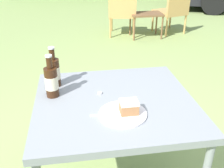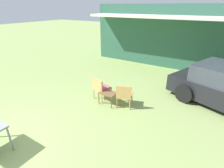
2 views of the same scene
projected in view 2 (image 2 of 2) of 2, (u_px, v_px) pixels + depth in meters
name	position (u px, v px, depth m)	size (l,w,h in m)	color
cabin_building	(180.00, 33.00, 10.06)	(8.83, 4.73, 3.16)	#2D5B47
wicker_chair_cushioned	(101.00, 87.00, 6.10)	(0.57, 0.59, 0.80)	tan
wicker_chair_plain	(124.00, 94.00, 5.62)	(0.61, 0.62, 0.80)	tan
garden_side_table	(108.00, 94.00, 5.80)	(0.55, 0.38, 0.43)	brown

